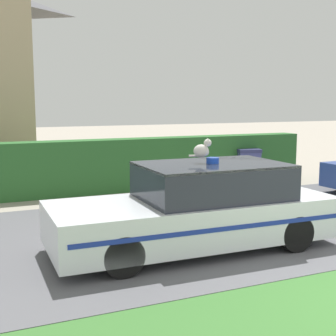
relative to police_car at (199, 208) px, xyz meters
The scene contains 5 objects.
road_strip 1.78m from the police_car, 40.52° to the left, with size 28.00×5.55×0.01m, color #5B5B60.
garden_hedge 5.18m from the police_car, 91.05° to the left, with size 12.03×0.63×1.39m, color #2D662D.
police_car is the anchor object (origin of this frame).
cat 0.94m from the police_car, 32.66° to the left, with size 0.31×0.29×0.31m.
wheelie_bin 6.35m from the police_car, 49.52° to the left, with size 0.78×0.74×1.01m.
Camera 1 is at (-4.70, -3.73, 2.38)m, focal length 50.00 mm.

